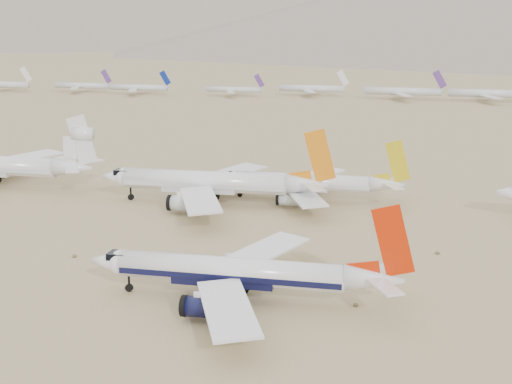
# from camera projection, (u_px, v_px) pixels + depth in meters

# --- Properties ---
(ground) EXTENTS (7000.00, 7000.00, 0.00)m
(ground) POSITION_uv_depth(u_px,v_px,m) (206.00, 298.00, 117.31)
(ground) COLOR #8B7650
(ground) RESTS_ON ground
(main_airliner) EXTENTS (50.07, 48.90, 17.67)m
(main_airliner) POSITION_uv_depth(u_px,v_px,m) (244.00, 273.00, 114.86)
(main_airliner) COLOR white
(main_airliner) RESTS_ON ground
(row2_gold_tail) EXTENTS (45.72, 44.71, 16.28)m
(row2_gold_tail) POSITION_uv_depth(u_px,v_px,m) (310.00, 183.00, 178.31)
(row2_gold_tail) COLOR white
(row2_gold_tail) RESTS_ON ground
(row2_orange_tail) EXTENTS (55.38, 54.18, 19.75)m
(row2_orange_tail) POSITION_uv_depth(u_px,v_px,m) (214.00, 183.00, 174.23)
(row2_orange_tail) COLOR white
(row2_orange_tail) RESTS_ON ground
(distant_storage_row) EXTENTS (528.29, 56.42, 14.57)m
(distant_storage_row) POSITION_uv_depth(u_px,v_px,m) (343.00, 91.00, 402.35)
(distant_storage_row) COLOR silver
(distant_storage_row) RESTS_ON ground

